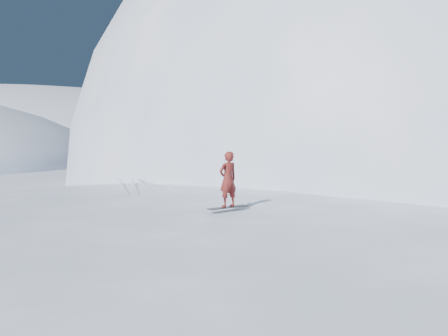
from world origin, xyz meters
name	(u,v)px	position (x,y,z in m)	size (l,w,h in m)	color
ground	(148,281)	(0.00, 0.00, 0.00)	(400.00, 400.00, 0.00)	white
near_ridge	(179,255)	(1.00, 3.00, 0.00)	(36.00, 28.00, 4.80)	white
summit_peak	(395,184)	(22.00, 26.00, 0.00)	(60.00, 56.00, 56.00)	white
peak_shoulder	(290,194)	(10.00, 20.00, 0.00)	(28.00, 24.00, 18.00)	white
far_ridge_c	(21,154)	(-40.00, 110.00, 0.00)	(140.00, 90.00, 36.00)	white
wind_bumps	(135,262)	(-0.56, 2.12, 0.00)	(16.00, 14.40, 1.00)	white
snowboard	(228,207)	(2.41, -0.83, 2.41)	(1.34, 0.25, 0.02)	black
snowboarder	(228,179)	(2.41, -0.83, 3.24)	(0.60, 0.39, 1.63)	maroon
board_tracks	(140,185)	(-0.59, 5.48, 2.42)	(3.02, 5.96, 0.04)	silver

